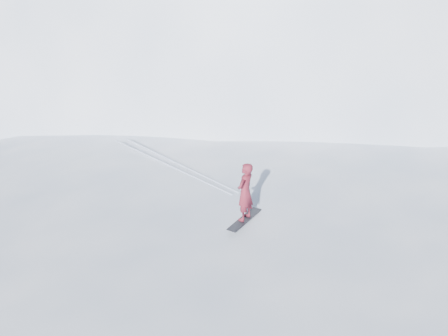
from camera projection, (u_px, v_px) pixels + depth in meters
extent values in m
plane|color=white|center=(308.00, 294.00, 14.00)|extent=(400.00, 400.00, 0.00)
ellipsoid|color=white|center=(271.00, 236.00, 16.79)|extent=(36.00, 28.00, 4.80)
ellipsoid|color=white|center=(301.00, 53.00, 44.75)|extent=(60.00, 56.00, 56.00)
ellipsoid|color=white|center=(224.00, 86.00, 34.26)|extent=(28.00, 24.00, 18.00)
ellipsoid|color=white|center=(152.00, 222.00, 17.62)|extent=(7.00, 6.30, 1.00)
ellipsoid|color=white|center=(372.00, 183.00, 20.50)|extent=(4.00, 3.60, 0.60)
cube|color=black|center=(245.00, 219.00, 13.02)|extent=(1.36, 0.82, 0.02)
imported|color=maroon|center=(245.00, 192.00, 12.69)|extent=(0.68, 0.59, 1.58)
cube|color=silver|center=(167.00, 164.00, 16.27)|extent=(1.28, 5.89, 0.04)
cube|color=silver|center=(176.00, 162.00, 16.42)|extent=(1.14, 5.91, 0.04)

